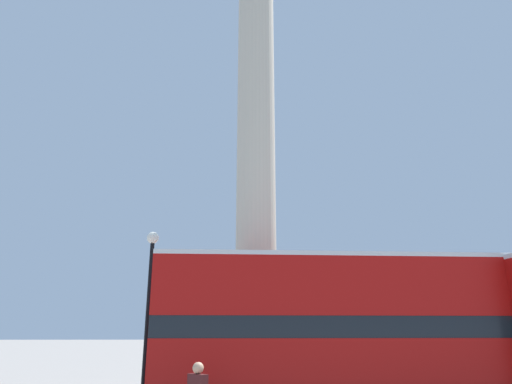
{
  "coord_description": "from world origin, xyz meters",
  "views": [
    {
      "loc": [
        -0.47,
        -17.54,
        2.4
      ],
      "look_at": [
        0.0,
        0.0,
        7.69
      ],
      "focal_mm": 32.0,
      "sensor_mm": 36.0,
      "label": 1
    }
  ],
  "objects": [
    {
      "name": "bus_a",
      "position": [
        2.57,
        -4.4,
        2.42
      ],
      "size": [
        10.93,
        3.05,
        4.39
      ],
      "rotation": [
        0.0,
        0.0,
        0.04
      ],
      "color": "#A80F0C",
      "rests_on": "ground_plane"
    },
    {
      "name": "street_lamp",
      "position": [
        -3.6,
        -2.0,
        3.08
      ],
      "size": [
        0.41,
        0.41,
        5.62
      ],
      "color": "black",
      "rests_on": "ground_plane"
    },
    {
      "name": "monument_column",
      "position": [
        0.0,
        0.0,
        7.13
      ],
      "size": [
        4.79,
        4.79,
        20.85
      ],
      "color": "#BCB29E",
      "rests_on": "ground_plane"
    },
    {
      "name": "equestrian_statue",
      "position": [
        10.5,
        3.94,
        1.66
      ],
      "size": [
        4.11,
        3.79,
        5.95
      ],
      "rotation": [
        0.0,
        0.0,
        -0.55
      ],
      "color": "#BCB29E",
      "rests_on": "ground_plane"
    }
  ]
}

